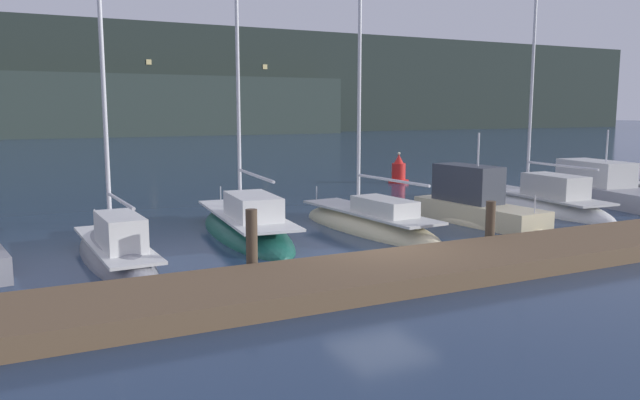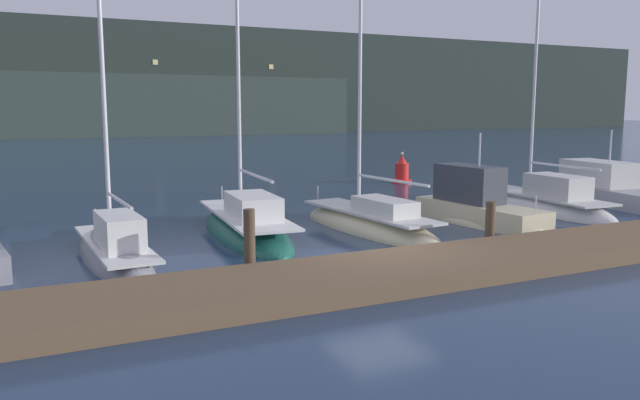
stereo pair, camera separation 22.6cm
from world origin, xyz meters
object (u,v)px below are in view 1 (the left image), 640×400
Objects in this scene: sailboat_berth_6 at (369,227)px; motorboat_berth_7 at (476,212)px; sailboat_berth_4 at (116,256)px; motorboat_berth_9 at (604,196)px; channel_buoy at (399,172)px; sailboat_berth_8 at (538,206)px; sailboat_berth_5 at (246,230)px.

sailboat_berth_6 is 1.88× the size of motorboat_berth_7.
sailboat_berth_6 is at bearing 4.51° from sailboat_berth_4.
motorboat_berth_7 reaches higher than motorboat_berth_9.
sailboat_berth_4 reaches higher than channel_buoy.
sailboat_berth_8 is 1.54× the size of motorboat_berth_9.
sailboat_berth_8 is at bearing 4.73° from sailboat_berth_4.
sailboat_berth_5 reaches higher than motorboat_berth_7.
sailboat_berth_8 is at bearing -177.31° from motorboat_berth_9.
sailboat_berth_6 is at bearing -175.79° from motorboat_berth_9.
sailboat_berth_5 is 1.51× the size of motorboat_berth_9.
sailboat_berth_6 is (8.30, 0.65, -0.02)m from sailboat_berth_4.
channel_buoy is (12.59, 10.11, 0.45)m from sailboat_berth_5.
sailboat_berth_4 is 20.89m from motorboat_berth_9.
sailboat_berth_6 reaches higher than motorboat_berth_7.
sailboat_berth_4 is 12.52m from motorboat_berth_7.
sailboat_berth_8 reaches higher than sailboat_berth_5.
motorboat_berth_9 is (12.54, 0.92, 0.19)m from sailboat_berth_6.
sailboat_berth_6 is 6.55× the size of channel_buoy.
sailboat_berth_6 is at bearing -175.06° from sailboat_berth_8.
sailboat_berth_8 is 6.91× the size of channel_buoy.
sailboat_berth_8 is at bearing 15.42° from motorboat_berth_7.
sailboat_berth_5 is (4.35, 1.82, 0.02)m from sailboat_berth_4.
sailboat_berth_5 is 6.77× the size of channel_buoy.
motorboat_berth_7 is 4.39m from sailboat_berth_8.
sailboat_berth_8 is (12.40, -0.44, -0.01)m from sailboat_berth_5.
motorboat_berth_7 is at bearing -170.72° from motorboat_berth_9.
sailboat_berth_8 is at bearing 4.94° from sailboat_berth_6.
sailboat_berth_5 is 1.94× the size of motorboat_berth_7.
motorboat_berth_9 is at bearing 4.33° from sailboat_berth_4.
sailboat_berth_4 is 1.63× the size of motorboat_berth_7.
sailboat_berth_8 reaches higher than sailboat_berth_4.
motorboat_berth_7 is 12.52m from channel_buoy.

